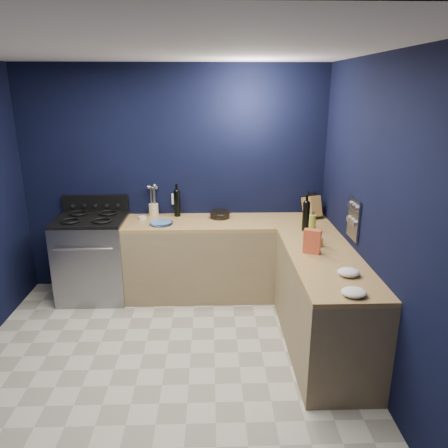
{
  "coord_description": "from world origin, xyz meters",
  "views": [
    {
      "loc": [
        0.42,
        -3.22,
        2.35
      ],
      "look_at": [
        0.55,
        1.0,
        1.0
      ],
      "focal_mm": 34.7,
      "sensor_mm": 36.0,
      "label": 1
    }
  ],
  "objects_px": {
    "utensil_crock": "(154,210)",
    "crouton_bag": "(312,241)",
    "gas_range": "(94,259)",
    "knife_block": "(312,207)",
    "plate_stack": "(161,223)"
  },
  "relations": [
    {
      "from": "knife_block",
      "to": "crouton_bag",
      "type": "xyz_separation_m",
      "value": [
        -0.26,
        -1.15,
        -0.01
      ]
    },
    {
      "from": "knife_block",
      "to": "gas_range",
      "type": "bearing_deg",
      "value": 165.57
    },
    {
      "from": "utensil_crock",
      "to": "plate_stack",
      "type": "bearing_deg",
      "value": -71.34
    },
    {
      "from": "knife_block",
      "to": "plate_stack",
      "type": "bearing_deg",
      "value": 170.33
    },
    {
      "from": "gas_range",
      "to": "utensil_crock",
      "type": "distance_m",
      "value": 0.88
    },
    {
      "from": "utensil_crock",
      "to": "crouton_bag",
      "type": "xyz_separation_m",
      "value": [
        1.58,
        -1.26,
        0.04
      ]
    },
    {
      "from": "gas_range",
      "to": "crouton_bag",
      "type": "height_order",
      "value": "crouton_bag"
    },
    {
      "from": "plate_stack",
      "to": "crouton_bag",
      "type": "distance_m",
      "value": 1.72
    },
    {
      "from": "plate_stack",
      "to": "utensil_crock",
      "type": "bearing_deg",
      "value": 108.66
    },
    {
      "from": "crouton_bag",
      "to": "plate_stack",
      "type": "bearing_deg",
      "value": 173.16
    },
    {
      "from": "gas_range",
      "to": "knife_block",
      "type": "height_order",
      "value": "knife_block"
    },
    {
      "from": "gas_range",
      "to": "plate_stack",
      "type": "bearing_deg",
      "value": -6.99
    },
    {
      "from": "utensil_crock",
      "to": "crouton_bag",
      "type": "distance_m",
      "value": 2.02
    },
    {
      "from": "crouton_bag",
      "to": "knife_block",
      "type": "bearing_deg",
      "value": 102.22
    },
    {
      "from": "utensil_crock",
      "to": "crouton_bag",
      "type": "bearing_deg",
      "value": -38.48
    }
  ]
}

